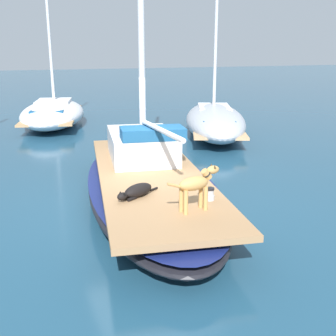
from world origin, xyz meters
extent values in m
plane|color=navy|center=(0.00, 0.00, 0.00)|extent=(120.00, 120.00, 0.00)
ellipsoid|color=black|center=(0.00, 0.00, 0.28)|extent=(3.76, 7.53, 0.56)
ellipsoid|color=navy|center=(0.00, 0.00, 0.46)|extent=(3.77, 7.57, 0.08)
cube|color=#A37A51|center=(0.00, 0.00, 0.61)|extent=(3.21, 6.88, 0.10)
cylinder|color=silver|center=(0.16, -0.21, 1.56)|extent=(0.10, 2.20, 0.10)
cube|color=silver|center=(0.22, 1.18, 0.96)|extent=(1.77, 2.42, 0.60)
cube|color=navy|center=(0.22, 0.41, 1.38)|extent=(1.43, 0.93, 0.24)
ellipsoid|color=black|center=(-0.67, -1.31, 0.77)|extent=(0.65, 0.51, 0.22)
ellipsoid|color=black|center=(-1.00, -1.48, 0.76)|extent=(0.24, 0.21, 0.13)
cone|color=black|center=(-0.98, -1.52, 0.82)|extent=(0.05, 0.05, 0.05)
cone|color=black|center=(-1.02, -1.44, 0.82)|extent=(0.05, 0.05, 0.05)
cylinder|color=black|center=(-0.83, -1.46, 0.69)|extent=(0.19, 0.13, 0.06)
cylinder|color=black|center=(-0.89, -1.35, 0.69)|extent=(0.19, 0.13, 0.06)
cylinder|color=black|center=(-0.33, -1.13, 0.69)|extent=(0.18, 0.12, 0.04)
ellipsoid|color=tan|center=(-0.08, -2.26, 1.11)|extent=(0.55, 0.29, 0.22)
cylinder|color=tan|center=(0.09, -2.17, 0.85)|extent=(0.07, 0.07, 0.38)
cylinder|color=tan|center=(0.11, -2.30, 0.85)|extent=(0.07, 0.07, 0.38)
cylinder|color=tan|center=(-0.27, -2.22, 0.85)|extent=(0.07, 0.07, 0.38)
cylinder|color=tan|center=(-0.25, -2.35, 0.85)|extent=(0.07, 0.07, 0.38)
cylinder|color=tan|center=(0.15, -2.23, 1.22)|extent=(0.20, 0.14, 0.19)
ellipsoid|color=tan|center=(0.27, -2.21, 1.27)|extent=(0.24, 0.16, 0.13)
cone|color=#45331C|center=(0.26, -2.17, 1.33)|extent=(0.05, 0.05, 0.06)
cone|color=#45331C|center=(0.27, -2.26, 1.33)|extent=(0.05, 0.05, 0.06)
torus|color=black|center=(0.15, -2.23, 1.22)|extent=(0.14, 0.15, 0.10)
cylinder|color=tan|center=(-0.44, -2.31, 1.14)|extent=(0.23, 0.08, 0.12)
cylinder|color=#B7B7BC|center=(0.38, -1.92, 0.70)|extent=(0.16, 0.16, 0.08)
cylinder|color=#B7B7BC|center=(0.38, -1.92, 0.79)|extent=(0.13, 0.13, 0.10)
cylinder|color=black|center=(0.38, -1.92, 0.86)|extent=(0.15, 0.15, 0.03)
ellipsoid|color=white|center=(-0.67, 10.14, 0.49)|extent=(3.85, 6.35, 0.99)
cube|color=tan|center=(-0.67, 10.14, 0.45)|extent=(3.22, 5.66, 0.08)
cube|color=silver|center=(-0.56, 10.57, 0.75)|extent=(1.75, 2.06, 0.52)
cube|color=navy|center=(-0.92, 9.14, 0.67)|extent=(1.63, 2.03, 0.36)
cylinder|color=silver|center=(-0.52, 10.72, 3.39)|extent=(0.12, 0.12, 5.88)
ellipsoid|color=#B2B7C1|center=(4.63, 5.90, 0.53)|extent=(4.60, 6.89, 1.05)
cube|color=tan|center=(4.63, 5.90, 0.45)|extent=(3.95, 6.12, 0.08)
cube|color=silver|center=(4.83, 6.36, 0.75)|extent=(1.86, 2.28, 0.52)
cube|color=navy|center=(4.16, 4.84, 0.67)|extent=(1.77, 2.24, 0.36)
cylinder|color=silver|center=(4.90, 6.51, 3.99)|extent=(0.12, 0.12, 7.07)
camera|label=1|loc=(-2.73, -7.80, 3.09)|focal=45.10mm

